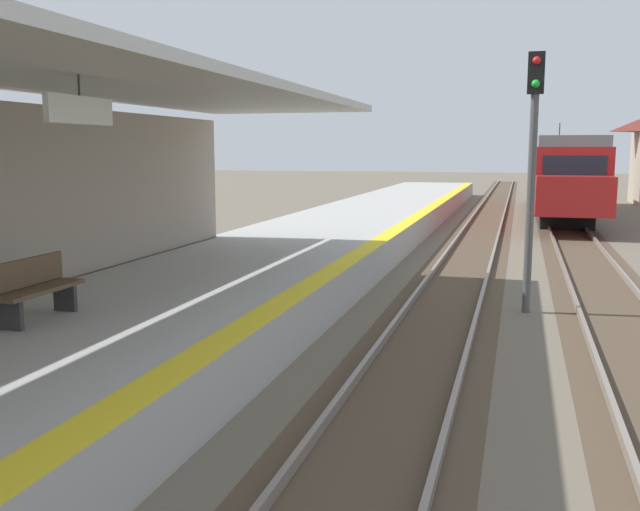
% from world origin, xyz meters
% --- Properties ---
extents(station_platform, '(5.00, 80.00, 0.91)m').
position_xyz_m(station_platform, '(-2.50, 16.00, 0.45)').
color(station_platform, '#A8A8A3').
rests_on(station_platform, ground).
extents(track_pair_nearest_platform, '(2.34, 120.00, 0.16)m').
position_xyz_m(track_pair_nearest_platform, '(1.90, 20.00, 0.05)').
color(track_pair_nearest_platform, '#4C3D2D').
rests_on(track_pair_nearest_platform, ground).
extents(track_pair_middle, '(2.34, 120.00, 0.16)m').
position_xyz_m(track_pair_middle, '(5.30, 20.00, 0.05)').
color(track_pair_middle, '#4C3D2D').
rests_on(track_pair_middle, ground).
extents(approaching_train, '(2.93, 19.60, 4.76)m').
position_xyz_m(approaching_train, '(5.30, 40.30, 2.18)').
color(approaching_train, maroon).
rests_on(approaching_train, ground).
extents(rail_signal_post, '(0.32, 0.34, 5.20)m').
position_xyz_m(rail_signal_post, '(3.55, 17.67, 3.19)').
color(rail_signal_post, '#4C4C4C').
rests_on(rail_signal_post, ground).
extents(platform_bench, '(0.45, 1.60, 0.88)m').
position_xyz_m(platform_bench, '(-3.27, 11.24, 1.37)').
color(platform_bench, brown).
rests_on(platform_bench, station_platform).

